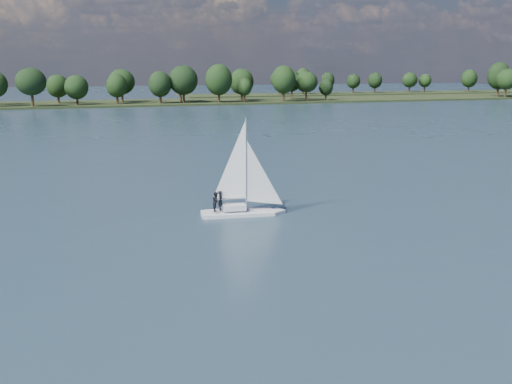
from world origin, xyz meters
TOP-DOWN VIEW (x-y plane):
  - ground at (0.00, 100.00)m, footprint 700.00×700.00m
  - far_shore at (0.00, 212.00)m, footprint 660.00×40.00m
  - far_shore_back at (160.00, 260.00)m, footprint 220.00×30.00m
  - sailboat at (10.21, 33.14)m, footprint 7.51×2.93m
  - treeline at (-0.29, 208.38)m, footprint 562.78×73.65m

SIDE VIEW (x-z plane):
  - ground at x=0.00m, z-range 0.00..0.00m
  - far_shore at x=0.00m, z-range -0.75..0.75m
  - far_shore_back at x=160.00m, z-range -0.70..0.70m
  - sailboat at x=10.21m, z-range -2.13..7.50m
  - treeline at x=-0.29m, z-range -1.13..17.11m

